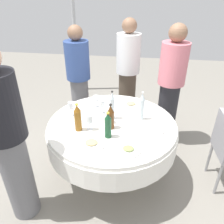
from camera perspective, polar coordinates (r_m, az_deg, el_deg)
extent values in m
plane|color=gray|center=(2.79, 0.00, -15.65)|extent=(10.00, 10.00, 0.00)
cylinder|color=white|center=(2.33, 0.00, -3.16)|extent=(1.34, 1.34, 0.04)
cylinder|color=white|center=(2.40, 0.00, -5.76)|extent=(1.37, 1.37, 0.22)
cylinder|color=slate|center=(2.62, 0.00, -11.98)|extent=(0.14, 0.14, 0.48)
cylinder|color=slate|center=(2.78, 0.00, -15.43)|extent=(0.56, 0.56, 0.03)
cylinder|color=silver|center=(2.34, 7.57, 0.68)|extent=(0.06, 0.06, 0.23)
cone|color=silver|center=(2.27, 7.83, 4.03)|extent=(0.05, 0.05, 0.07)
cylinder|color=silver|center=(2.25, 7.90, 4.98)|extent=(0.02, 0.02, 0.01)
cylinder|color=silver|center=(2.33, 0.04, 0.86)|extent=(0.06, 0.06, 0.24)
cone|color=silver|center=(2.26, 0.04, 4.29)|extent=(0.05, 0.05, 0.07)
cylinder|color=black|center=(2.24, 0.04, 5.27)|extent=(0.02, 0.02, 0.01)
cylinder|color=#593314|center=(2.19, -0.33, -2.12)|extent=(0.07, 0.07, 0.18)
cone|color=#593314|center=(2.12, -0.34, 0.82)|extent=(0.06, 0.06, 0.08)
cylinder|color=black|center=(2.10, -0.34, 1.88)|extent=(0.03, 0.03, 0.01)
cylinder|color=#194728|center=(2.06, -0.95, -4.08)|extent=(0.06, 0.06, 0.20)
cone|color=#194728|center=(1.99, -0.98, -1.04)|extent=(0.06, 0.06, 0.05)
cylinder|color=gold|center=(1.97, -0.99, -0.26)|extent=(0.03, 0.03, 0.01)
cylinder|color=#8C5619|center=(2.18, -8.73, -2.17)|extent=(0.07, 0.07, 0.21)
cone|color=#8C5619|center=(2.11, -9.01, 1.03)|extent=(0.06, 0.06, 0.06)
cylinder|color=gold|center=(2.09, -9.09, 1.93)|extent=(0.03, 0.03, 0.01)
cylinder|color=white|center=(2.48, -10.20, -0.88)|extent=(0.06, 0.06, 0.00)
cylinder|color=white|center=(2.46, -10.29, 0.00)|extent=(0.01, 0.01, 0.08)
cylinder|color=white|center=(2.42, -10.46, 1.66)|extent=(0.06, 0.06, 0.08)
cylinder|color=white|center=(2.22, -5.67, -4.43)|extent=(0.06, 0.06, 0.00)
cylinder|color=white|center=(2.20, -5.73, -3.51)|extent=(0.01, 0.01, 0.08)
cylinder|color=white|center=(2.16, -5.84, -1.75)|extent=(0.06, 0.06, 0.08)
cylinder|color=maroon|center=(2.17, -5.81, -2.24)|extent=(0.05, 0.05, 0.03)
cylinder|color=white|center=(2.62, -4.00, 1.42)|extent=(0.06, 0.06, 0.00)
cylinder|color=white|center=(2.61, -4.03, 2.12)|extent=(0.01, 0.01, 0.07)
cylinder|color=white|center=(2.58, -4.08, 3.45)|extent=(0.07, 0.07, 0.07)
cylinder|color=white|center=(2.49, -2.47, -0.21)|extent=(0.06, 0.06, 0.00)
cylinder|color=white|center=(2.47, -2.49, 0.68)|extent=(0.01, 0.01, 0.08)
cylinder|color=white|center=(2.43, -2.53, 2.29)|extent=(0.07, 0.07, 0.07)
cylinder|color=gold|center=(2.44, -2.52, 1.87)|extent=(0.06, 0.06, 0.03)
cylinder|color=white|center=(2.32, -0.90, -2.70)|extent=(0.06, 0.06, 0.00)
cylinder|color=white|center=(2.29, -0.90, -1.81)|extent=(0.01, 0.01, 0.08)
cylinder|color=white|center=(2.26, -0.92, -0.25)|extent=(0.06, 0.06, 0.06)
cylinder|color=maroon|center=(2.27, -0.92, -0.64)|extent=(0.05, 0.05, 0.03)
cylinder|color=white|center=(2.65, 4.89, 1.89)|extent=(0.25, 0.25, 0.02)
ellipsoid|color=tan|center=(2.65, 4.90, 2.24)|extent=(0.11, 0.10, 0.02)
cylinder|color=white|center=(1.95, 4.21, -9.73)|extent=(0.21, 0.21, 0.02)
ellipsoid|color=#8C9E59|center=(1.94, 4.23, -9.32)|extent=(0.10, 0.08, 0.02)
cylinder|color=white|center=(2.24, 10.54, -4.43)|extent=(0.22, 0.22, 0.02)
cylinder|color=white|center=(2.02, -5.30, -8.16)|extent=(0.25, 0.25, 0.02)
ellipsoid|color=tan|center=(2.01, -5.32, -7.76)|extent=(0.11, 0.10, 0.02)
cube|color=silver|center=(2.28, -13.04, -4.10)|extent=(0.14, 0.14, 0.00)
cube|color=silver|center=(2.65, -7.62, 1.55)|extent=(0.04, 0.18, 0.00)
cube|color=silver|center=(2.36, -8.02, -2.32)|extent=(0.18, 0.05, 0.00)
cylinder|color=slate|center=(2.30, -22.85, -15.08)|extent=(0.26, 0.26, 0.91)
cylinder|color=#4C3F33|center=(3.51, 3.81, 3.52)|extent=(0.26, 0.26, 0.87)
cylinder|color=white|center=(3.26, 4.24, 14.71)|extent=(0.34, 0.34, 0.55)
sphere|color=#8C664C|center=(3.18, 4.51, 21.26)|extent=(0.21, 0.21, 0.21)
cylinder|color=#26262B|center=(3.17, 13.84, -0.24)|extent=(0.26, 0.26, 0.88)
cylinder|color=#D8727F|center=(2.90, 15.53, 11.83)|extent=(0.34, 0.34, 0.52)
sphere|color=#8C664C|center=(2.81, 16.59, 18.95)|extent=(0.22, 0.22, 0.22)
cylinder|color=slate|center=(3.47, -8.05, 2.35)|extent=(0.26, 0.26, 0.81)
cylinder|color=#334C8C|center=(3.21, -8.91, 12.98)|extent=(0.34, 0.34, 0.53)
sphere|color=#8C664C|center=(3.13, -9.46, 19.44)|extent=(0.20, 0.20, 0.20)
cube|color=#99999E|center=(2.54, 26.52, -5.32)|extent=(0.06, 0.40, 0.42)
cylinder|color=gray|center=(2.69, 25.65, -15.25)|extent=(0.03, 0.03, 0.43)
cylinder|color=gray|center=(2.92, 23.71, -10.60)|extent=(0.03, 0.03, 0.43)
cylinder|color=#B2B5B7|center=(4.58, -9.59, 20.45)|extent=(0.07, 0.07, 2.53)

